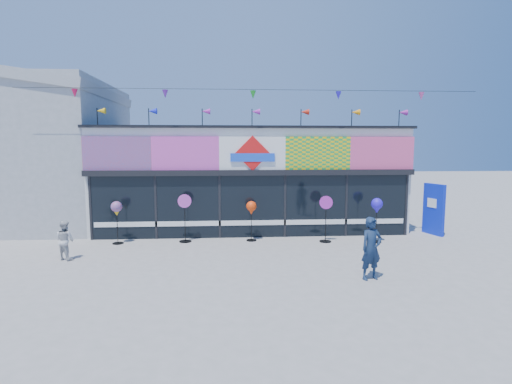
{
  "coord_description": "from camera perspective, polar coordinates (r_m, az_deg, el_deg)",
  "views": [
    {
      "loc": [
        -0.85,
        -11.04,
        3.37
      ],
      "look_at": [
        0.03,
        2.0,
        1.85
      ],
      "focal_mm": 28.0,
      "sensor_mm": 36.0,
      "label": 1
    }
  ],
  "objects": [
    {
      "name": "ground",
      "position": [
        11.58,
        0.51,
        -10.3
      ],
      "size": [
        80.0,
        80.0,
        0.0
      ],
      "primitive_type": "plane",
      "color": "gray",
      "rests_on": "ground"
    },
    {
      "name": "kite_shop",
      "position": [
        17.06,
        -1.01,
        2.18
      ],
      "size": [
        16.0,
        5.7,
        5.31
      ],
      "color": "white",
      "rests_on": "ground"
    },
    {
      "name": "neighbour_building",
      "position": [
        20.23,
        -30.9,
        5.22
      ],
      "size": [
        8.18,
        7.2,
        6.87
      ],
      "color": "#ABADB0",
      "rests_on": "ground"
    },
    {
      "name": "blue_sign",
      "position": [
        16.6,
        24.04,
        -2.25
      ],
      "size": [
        0.42,
        0.97,
        1.94
      ],
      "rotation": [
        0.0,
        0.0,
        0.29
      ],
      "color": "#0D25C7",
      "rests_on": "ground"
    },
    {
      "name": "spinner_0",
      "position": [
        14.49,
        -19.29,
        -2.42
      ],
      "size": [
        0.38,
        0.38,
        1.48
      ],
      "color": "black",
      "rests_on": "ground"
    },
    {
      "name": "spinner_1",
      "position": [
        14.21,
        -10.13,
        -3.52
      ],
      "size": [
        0.46,
        0.43,
        1.69
      ],
      "color": "black",
      "rests_on": "ground"
    },
    {
      "name": "spinner_2",
      "position": [
        14.12,
        -0.67,
        -2.45
      ],
      "size": [
        0.36,
        0.36,
        1.43
      ],
      "color": "black",
      "rests_on": "ground"
    },
    {
      "name": "spinner_3",
      "position": [
        14.21,
        9.94,
        -3.64
      ],
      "size": [
        0.45,
        0.42,
        1.63
      ],
      "color": "black",
      "rests_on": "ground"
    },
    {
      "name": "spinner_4",
      "position": [
        14.5,
        16.88,
        -2.06
      ],
      "size": [
        0.4,
        0.4,
        1.56
      ],
      "color": "black",
      "rests_on": "ground"
    },
    {
      "name": "adult_man",
      "position": [
        10.55,
        16.15,
        -7.76
      ],
      "size": [
        0.67,
        0.53,
        1.6
      ],
      "primitive_type": "imported",
      "rotation": [
        0.0,
        0.0,
        0.29
      ],
      "color": "#152643",
      "rests_on": "ground"
    },
    {
      "name": "child",
      "position": [
        13.19,
        -25.64,
        -6.22
      ],
      "size": [
        0.66,
        0.54,
        1.17
      ],
      "primitive_type": "imported",
      "rotation": [
        0.0,
        0.0,
        2.7
      ],
      "color": "#BCBCBC",
      "rests_on": "ground"
    }
  ]
}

